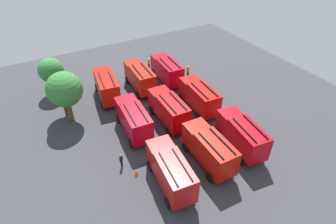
{
  "coord_description": "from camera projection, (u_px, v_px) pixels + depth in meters",
  "views": [
    {
      "loc": [
        -24.47,
        13.75,
        22.51
      ],
      "look_at": [
        0.0,
        0.0,
        1.4
      ],
      "focal_mm": 29.51,
      "sensor_mm": 36.0,
      "label": 1
    }
  ],
  "objects": [
    {
      "name": "ground_plane",
      "position": [
        168.0,
        121.0,
        35.96
      ],
      "size": [
        54.22,
        54.22,
        0.0
      ],
      "primitive_type": "plane",
      "color": "#38383D"
    },
    {
      "name": "fire_truck_0",
      "position": [
        242.0,
        134.0,
        30.66
      ],
      "size": [
        7.45,
        3.48,
        3.88
      ],
      "rotation": [
        0.0,
        0.0,
        -0.12
      ],
      "color": "#BB0610",
      "rests_on": "ground"
    },
    {
      "name": "fire_truck_1",
      "position": [
        199.0,
        96.0,
        36.74
      ],
      "size": [
        7.35,
        3.16,
        3.88
      ],
      "rotation": [
        0.0,
        0.0,
        -0.07
      ],
      "color": "#B40905",
      "rests_on": "ground"
    },
    {
      "name": "fire_truck_2",
      "position": [
        167.0,
        70.0,
        42.59
      ],
      "size": [
        7.35,
        3.16,
        3.88
      ],
      "rotation": [
        0.0,
        0.0,
        -0.07
      ],
      "color": "#B60515",
      "rests_on": "ground"
    },
    {
      "name": "fire_truck_3",
      "position": [
        209.0,
        148.0,
        28.85
      ],
      "size": [
        7.27,
        2.92,
        3.88
      ],
      "rotation": [
        0.0,
        0.0,
        -0.03
      ],
      "color": "#B20E02",
      "rests_on": "ground"
    },
    {
      "name": "fire_truck_4",
      "position": [
        169.0,
        108.0,
        34.46
      ],
      "size": [
        7.27,
        2.94,
        3.88
      ],
      "rotation": [
        0.0,
        0.0,
        -0.03
      ],
      "color": "#AB0205",
      "rests_on": "ground"
    },
    {
      "name": "fire_truck_5",
      "position": [
        140.0,
        77.0,
        40.8
      ],
      "size": [
        7.33,
        3.1,
        3.88
      ],
      "rotation": [
        0.0,
        0.0,
        -0.06
      ],
      "color": "#AC1607",
      "rests_on": "ground"
    },
    {
      "name": "fire_truck_6",
      "position": [
        170.0,
        170.0,
        26.48
      ],
      "size": [
        7.42,
        3.37,
        3.88
      ],
      "rotation": [
        0.0,
        0.0,
        -0.11
      ],
      "color": "#AB1310",
      "rests_on": "ground"
    },
    {
      "name": "fire_truck_7",
      "position": [
        133.0,
        119.0,
        32.83
      ],
      "size": [
        7.37,
        3.21,
        3.88
      ],
      "rotation": [
        0.0,
        0.0,
        -0.08
      ],
      "color": "#B40413",
      "rests_on": "ground"
    },
    {
      "name": "fire_truck_8",
      "position": [
        107.0,
        86.0,
        38.83
      ],
      "size": [
        7.48,
        3.58,
        3.88
      ],
      "rotation": [
        0.0,
        0.0,
        -0.14
      ],
      "color": "#B11208",
      "rests_on": "ground"
    },
    {
      "name": "firefighter_0",
      "position": [
        121.0,
        160.0,
        29.18
      ],
      "size": [
        0.48,
        0.44,
        1.63
      ],
      "rotation": [
        0.0,
        0.0,
        0.96
      ],
      "color": "black",
      "rests_on": "ground"
    },
    {
      "name": "firefighter_1",
      "position": [
        149.0,
        62.0,
        47.0
      ],
      "size": [
        0.48,
        0.4,
        1.82
      ],
      "rotation": [
        0.0,
        0.0,
        2.03
      ],
      "color": "black",
      "rests_on": "ground"
    },
    {
      "name": "firefighter_2",
      "position": [
        188.0,
        71.0,
        44.7
      ],
      "size": [
        0.46,
        0.33,
        1.79
      ],
      "rotation": [
        0.0,
        0.0,
        1.79
      ],
      "color": "black",
      "rests_on": "ground"
    },
    {
      "name": "tree_0",
      "position": [
        64.0,
        90.0,
        33.44
      ],
      "size": [
        4.4,
        4.4,
        6.82
      ],
      "color": "brown",
      "rests_on": "ground"
    },
    {
      "name": "tree_1",
      "position": [
        61.0,
        92.0,
        34.62
      ],
      "size": [
        3.54,
        3.54,
        5.49
      ],
      "color": "brown",
      "rests_on": "ground"
    },
    {
      "name": "tree_2",
      "position": [
        51.0,
        70.0,
        39.17
      ],
      "size": [
        3.54,
        3.54,
        5.49
      ],
      "color": "brown",
      "rests_on": "ground"
    },
    {
      "name": "traffic_cone_0",
      "position": [
        136.0,
        173.0,
        28.53
      ],
      "size": [
        0.44,
        0.44,
        0.63
      ],
      "primitive_type": "cone",
      "color": "#F2600C",
      "rests_on": "ground"
    }
  ]
}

